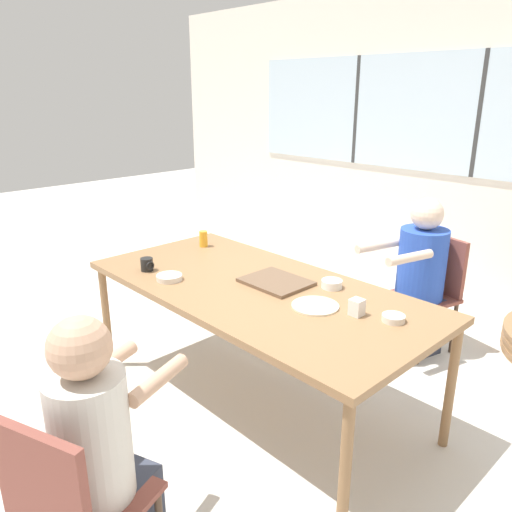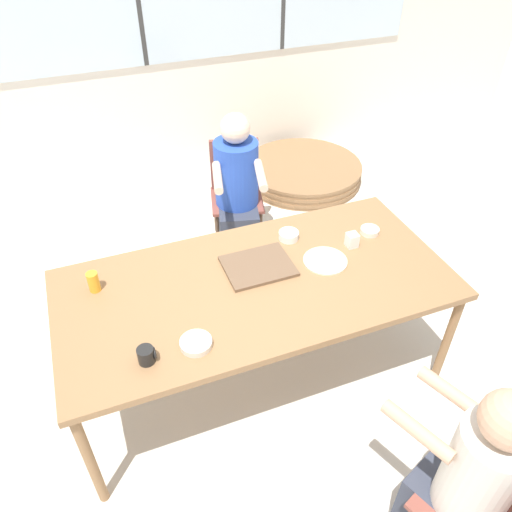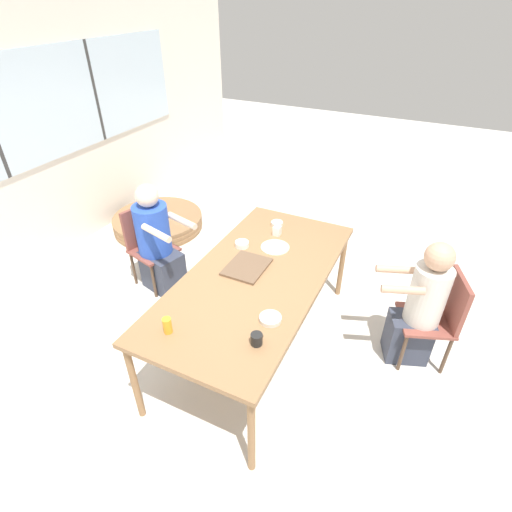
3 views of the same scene
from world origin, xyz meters
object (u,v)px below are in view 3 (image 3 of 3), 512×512
chair_for_woman_green_shirt (440,313)px  person_man_blue_shirt (157,244)px  chair_for_man_blue_shirt (147,240)px  folded_table_stack (158,222)px  juice_glass (167,325)px  coffee_mug (257,339)px  bowl_white_shallow (242,244)px  bowl_fruit (277,223)px  person_woman_green_shirt (420,309)px  milk_carton_small (277,231)px  bowl_cereal (270,319)px

chair_for_woman_green_shirt → person_man_blue_shirt: person_man_blue_shirt is taller
chair_for_man_blue_shirt → folded_table_stack: bearing=-130.9°
juice_glass → coffee_mug: bearing=-74.2°
coffee_mug → folded_table_stack: coffee_mug is taller
chair_for_man_blue_shirt → bowl_white_shallow: 1.16m
bowl_fruit → person_woman_green_shirt: bearing=-103.9°
bowl_white_shallow → chair_for_woman_green_shirt: bearing=-83.5°
juice_glass → milk_carton_small: juice_glass is taller
person_woman_green_shirt → bowl_cereal: person_woman_green_shirt is taller
person_woman_green_shirt → person_man_blue_shirt: (-0.12, 2.47, -0.01)m
coffee_mug → bowl_fruit: bearing=18.6°
person_woman_green_shirt → coffee_mug: size_ratio=13.71×
person_woman_green_shirt → juice_glass: 1.96m
bowl_cereal → bowl_fruit: bearing=21.4°
folded_table_stack → bowl_fruit: bearing=-104.6°
chair_for_man_blue_shirt → person_woman_green_shirt: 2.64m
bowl_white_shallow → bowl_cereal: size_ratio=0.78×
bowl_white_shallow → bowl_fruit: 0.49m
juice_glass → bowl_fruit: 1.61m
bowl_cereal → bowl_fruit: size_ratio=1.36×
coffee_mug → folded_table_stack: size_ratio=0.07×
chair_for_man_blue_shirt → bowl_fruit: size_ratio=7.51×
chair_for_woman_green_shirt → chair_for_man_blue_shirt: bearing=72.4°
bowl_cereal → person_man_blue_shirt: bearing=64.5°
chair_for_woman_green_shirt → person_woman_green_shirt: person_woman_green_shirt is taller
coffee_mug → bowl_fruit: coffee_mug is taller
juice_glass → bowl_fruit: size_ratio=1.02×
chair_for_woman_green_shirt → juice_glass: juice_glass is taller
milk_carton_small → bowl_cereal: (-1.05, -0.40, -0.03)m
chair_for_man_blue_shirt → coffee_mug: (-1.02, -1.73, 0.31)m
person_woman_green_shirt → juice_glass: person_woman_green_shirt is taller
milk_carton_small → person_man_blue_shirt: bearing=104.6°
chair_for_woman_green_shirt → chair_for_man_blue_shirt: (-0.14, 2.79, 0.00)m
person_man_blue_shirt → milk_carton_small: (0.30, -1.16, 0.30)m
bowl_white_shallow → folded_table_stack: size_ratio=0.10×
chair_for_woman_green_shirt → chair_for_man_blue_shirt: size_ratio=1.00×
chair_for_woman_green_shirt → person_woman_green_shirt: 0.16m
bowl_white_shallow → milk_carton_small: bearing=-32.2°
person_woman_green_shirt → coffee_mug: person_woman_green_shirt is taller
juice_glass → bowl_cereal: bearing=-55.0°
milk_carton_small → bowl_white_shallow: size_ratio=0.72×
juice_glass → bowl_fruit: juice_glass is taller
person_woman_green_shirt → bowl_white_shallow: bearing=74.7°
chair_for_man_blue_shirt → coffee_mug: 2.03m
person_man_blue_shirt → bowl_white_shallow: (-0.01, -0.96, 0.28)m
coffee_mug → juice_glass: (-0.16, 0.57, 0.02)m
coffee_mug → milk_carton_small: size_ratio=0.97×
person_woman_green_shirt → bowl_fruit: size_ratio=10.14×
bowl_cereal → milk_carton_small: bearing=21.1°
person_man_blue_shirt → bowl_white_shallow: person_man_blue_shirt is taller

